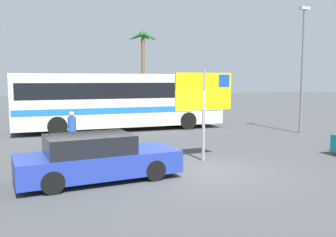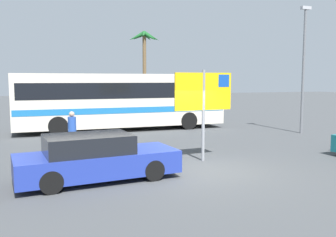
# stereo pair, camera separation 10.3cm
# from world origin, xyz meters

# --- Properties ---
(ground) EXTENTS (120.00, 120.00, 0.00)m
(ground) POSITION_xyz_m (0.00, 0.00, 0.00)
(ground) COLOR #424447
(bus_front_coach) EXTENTS (11.67, 2.63, 3.17)m
(bus_front_coach) POSITION_xyz_m (-0.15, 10.22, 1.78)
(bus_front_coach) COLOR silver
(bus_front_coach) RESTS_ON ground
(ferry_sign) EXTENTS (2.20, 0.21, 3.20)m
(ferry_sign) POSITION_xyz_m (0.78, 1.35, 2.33)
(ferry_sign) COLOR gray
(ferry_sign) RESTS_ON ground
(car_blue) EXTENTS (4.67, 2.16, 1.32)m
(car_blue) POSITION_xyz_m (-3.22, 0.11, 0.64)
(car_blue) COLOR #23389E
(car_blue) RESTS_ON ground
(pedestrian_by_bus) EXTENTS (0.32, 0.32, 1.62)m
(pedestrian_by_bus) POSITION_xyz_m (-3.47, 4.48, 0.95)
(pedestrian_by_bus) COLOR #706656
(pedestrian_by_bus) RESTS_ON ground
(lamp_post_left_side) EXTENTS (0.56, 0.20, 6.65)m
(lamp_post_left_side) POSITION_xyz_m (8.58, 5.60, 3.65)
(lamp_post_left_side) COLOR slate
(lamp_post_left_side) RESTS_ON ground
(palm_tree_seaside) EXTENTS (2.93, 2.92, 7.13)m
(palm_tree_seaside) POSITION_xyz_m (4.36, 21.09, 5.72)
(palm_tree_seaside) COLOR brown
(palm_tree_seaside) RESTS_ON ground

